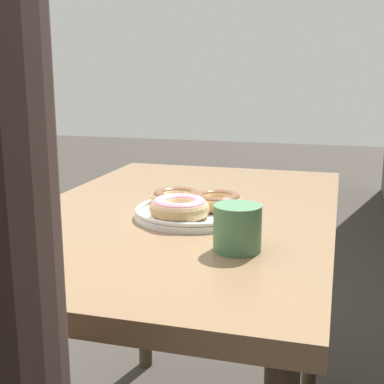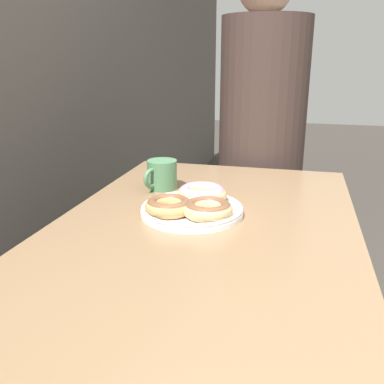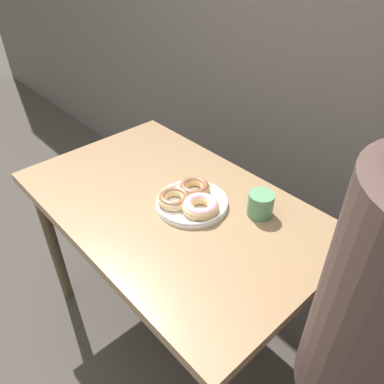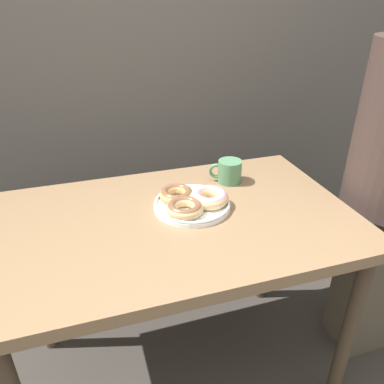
% 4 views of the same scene
% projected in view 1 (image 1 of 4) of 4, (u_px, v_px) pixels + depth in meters
% --- Properties ---
extents(dining_table, '(1.17, 0.73, 0.77)m').
position_uv_depth(dining_table, '(182.00, 244.00, 1.32)').
color(dining_table, '#846647').
rests_on(dining_table, ground_plane).
extents(donut_plate, '(0.28, 0.26, 0.06)m').
position_uv_depth(donut_plate, '(190.00, 206.00, 1.22)').
color(donut_plate, white).
rests_on(donut_plate, dining_table).
extents(coffee_mug, '(0.12, 0.09, 0.09)m').
position_uv_depth(coffee_mug, '(238.00, 227.00, 0.99)').
color(coffee_mug, '#4C7F56').
rests_on(coffee_mug, dining_table).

